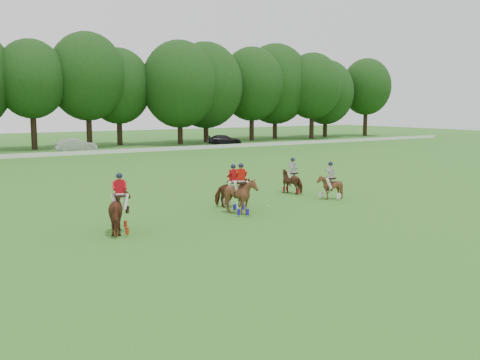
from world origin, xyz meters
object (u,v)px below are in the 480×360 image
polo_red_c (241,195)px  polo_red_b (233,192)px  polo_red_a (120,211)px  car_mid (76,145)px  polo_stripe_a (292,181)px  car_right (224,140)px  polo_stripe_b (330,186)px  polo_ball (268,206)px

polo_red_c → polo_red_b: bearing=71.0°
polo_red_a → car_mid: bearing=77.0°
car_mid → polo_stripe_a: size_ratio=2.11×
car_mid → polo_red_a: size_ratio=1.81×
car_mid → polo_stripe_a: (2.69, -36.30, 0.02)m
car_right → polo_stripe_a: (-16.88, -36.30, 0.09)m
polo_stripe_b → polo_red_b: bearing=172.2°
car_right → polo_ball: bearing=171.7°
car_right → polo_stripe_a: size_ratio=2.15×
car_right → polo_red_a: polo_red_a is taller
polo_red_a → polo_red_b: 7.11m
polo_ball → polo_red_c: bearing=-160.5°
car_right → polo_red_b: size_ratio=2.05×
polo_red_a → polo_red_c: size_ratio=1.01×
car_right → polo_stripe_a: polo_stripe_a is taller
polo_stripe_a → polo_ball: bearing=-143.4°
car_mid → polo_stripe_b: bearing=-169.0°
polo_red_b → car_mid: bearing=86.1°
car_right → car_mid: bearing=109.5°
polo_red_b → polo_stripe_a: bearing=20.0°
polo_red_a → polo_red_c: (6.21, 0.61, -0.01)m
polo_red_a → polo_red_c: bearing=5.6°
polo_stripe_b → polo_ball: (-4.23, -0.05, -0.69)m
polo_red_b → polo_stripe_a: (5.30, 1.93, -0.04)m
car_right → polo_stripe_b: 42.32m
polo_red_a → car_right: bearing=54.4°
car_mid → polo_stripe_a: bearing=-169.5°
polo_red_a → polo_red_c: polo_red_a is taller
car_mid → polo_red_c: size_ratio=1.83×
car_right → polo_red_a: bearing=163.9°
car_mid → polo_ball: 39.09m
polo_red_b → polo_stripe_b: (5.81, -0.79, -0.05)m
polo_stripe_a → polo_ball: polo_stripe_a is taller
polo_red_a → polo_red_c: 6.24m
polo_red_a → polo_stripe_b: size_ratio=1.18×
car_right → polo_ball: size_ratio=50.82×
polo_red_b → polo_red_c: polo_red_c is taller
polo_red_c → polo_ball: size_ratio=27.26×
polo_stripe_a → polo_ball: size_ratio=23.65×
car_right → polo_stripe_a: 40.04m
polo_red_a → polo_stripe_b: bearing=6.4°
car_right → polo_red_b: polo_red_b is taller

